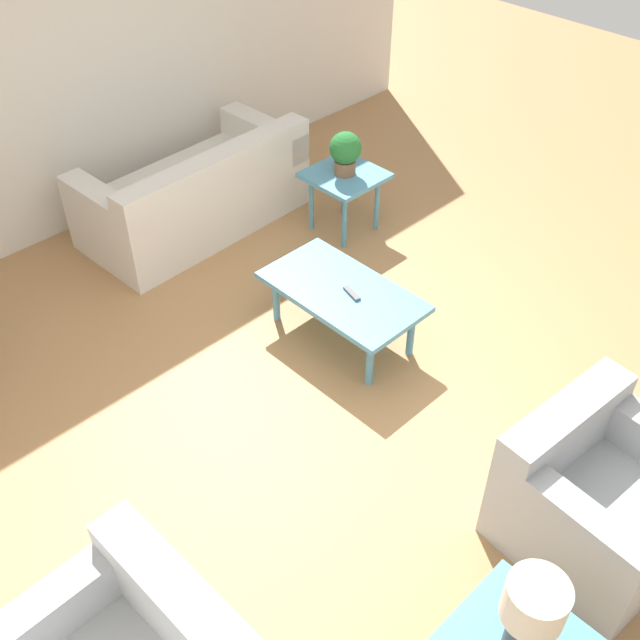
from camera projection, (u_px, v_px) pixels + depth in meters
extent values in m
plane|color=#A87A4C|center=(363.00, 389.00, 4.86)|extent=(14.00, 14.00, 0.00)
cube|color=silver|center=(74.00, 55.00, 5.64)|extent=(0.12, 7.20, 2.70)
cube|color=silver|center=(194.00, 202.00, 6.20)|extent=(0.98, 1.86, 0.41)
cube|color=silver|center=(218.00, 176.00, 5.77)|extent=(0.27, 1.83, 0.36)
cube|color=silver|center=(264.00, 133.00, 6.44)|extent=(0.91, 0.24, 0.24)
cube|color=silver|center=(104.00, 207.00, 5.54)|extent=(0.91, 0.24, 0.24)
cube|color=#A8ADB2|center=(598.00, 514.00, 3.90)|extent=(0.90, 0.95, 0.40)
cube|color=#A8ADB2|center=(563.00, 430.00, 3.84)|extent=(0.27, 0.90, 0.36)
cube|color=#A8ADB2|center=(568.00, 516.00, 3.52)|extent=(0.84, 0.23, 0.24)
cube|color=#A8ADB2|center=(200.00, 630.00, 3.04)|extent=(1.25, 0.23, 0.36)
cube|color=#A8ADB2|center=(64.00, 602.00, 3.19)|extent=(0.18, 0.84, 0.24)
cube|color=teal|center=(342.00, 292.00, 5.00)|extent=(1.10, 0.61, 0.04)
cylinder|color=teal|center=(411.00, 333.00, 5.00)|extent=(0.05, 0.05, 0.37)
cylinder|color=teal|center=(317.00, 274.00, 5.49)|extent=(0.05, 0.05, 0.37)
cylinder|color=teal|center=(370.00, 362.00, 4.79)|extent=(0.05, 0.05, 0.37)
cylinder|color=teal|center=(276.00, 298.00, 5.27)|extent=(0.05, 0.05, 0.37)
cube|color=teal|center=(345.00, 175.00, 5.95)|extent=(0.56, 0.56, 0.04)
cylinder|color=teal|center=(377.00, 204.00, 6.12)|extent=(0.04, 0.04, 0.48)
cylinder|color=teal|center=(344.00, 186.00, 6.33)|extent=(0.04, 0.04, 0.48)
cylinder|color=teal|center=(344.00, 222.00, 5.92)|extent=(0.04, 0.04, 0.48)
cylinder|color=teal|center=(311.00, 203.00, 6.13)|extent=(0.04, 0.04, 0.48)
cylinder|color=teal|center=(498.00, 617.00, 3.43)|extent=(0.04, 0.04, 0.48)
cylinder|color=brown|center=(345.00, 167.00, 5.90)|extent=(0.17, 0.17, 0.12)
sphere|color=#236B2D|center=(345.00, 148.00, 5.80)|extent=(0.25, 0.25, 0.25)
cylinder|color=#333333|center=(525.00, 631.00, 2.96)|extent=(0.15, 0.15, 0.26)
cylinder|color=beige|center=(536.00, 602.00, 2.82)|extent=(0.25, 0.25, 0.19)
cube|color=#4C4C51|center=(352.00, 293.00, 4.94)|extent=(0.16, 0.08, 0.02)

